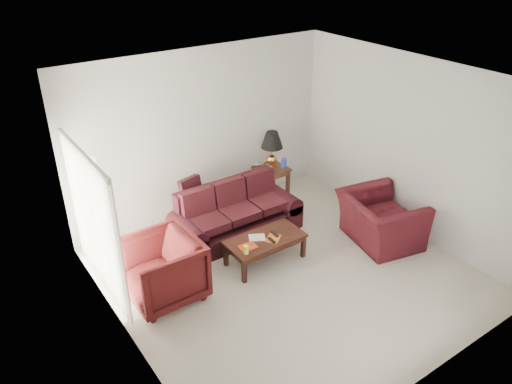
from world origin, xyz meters
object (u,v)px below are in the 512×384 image
at_px(armchair_left, 162,270).
at_px(coffee_table, 265,249).
at_px(floor_lamp, 96,211).
at_px(end_table, 271,182).
at_px(armchair_right, 380,220).
at_px(sofa, 236,213).

relative_size(armchair_left, coffee_table, 0.83).
bearing_deg(coffee_table, floor_lamp, 155.27).
xyz_separation_m(end_table, coffee_table, (-1.36, -1.68, -0.09)).
distance_m(floor_lamp, armchair_right, 4.56).
distance_m(sofa, armchair_right, 2.41).
distance_m(end_table, coffee_table, 2.17).
bearing_deg(coffee_table, end_table, 62.34).
relative_size(sofa, floor_lamp, 1.24).
distance_m(sofa, coffee_table, 0.91).
xyz_separation_m(end_table, armchair_right, (0.55, -2.31, 0.10)).
xyz_separation_m(armchair_left, coffee_table, (1.69, -0.13, -0.25)).
bearing_deg(floor_lamp, armchair_left, -73.97).
bearing_deg(sofa, floor_lamp, 162.47).
xyz_separation_m(sofa, end_table, (1.32, 0.80, -0.14)).
height_order(sofa, armchair_right, sofa).
bearing_deg(coffee_table, armchair_right, -6.85).
distance_m(armchair_left, coffee_table, 1.71).
bearing_deg(end_table, coffee_table, -128.94).
distance_m(end_table, armchair_right, 2.38).
relative_size(end_table, armchair_right, 0.49).
xyz_separation_m(armchair_left, armchair_right, (3.60, -0.76, -0.06)).
relative_size(floor_lamp, coffee_table, 1.43).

